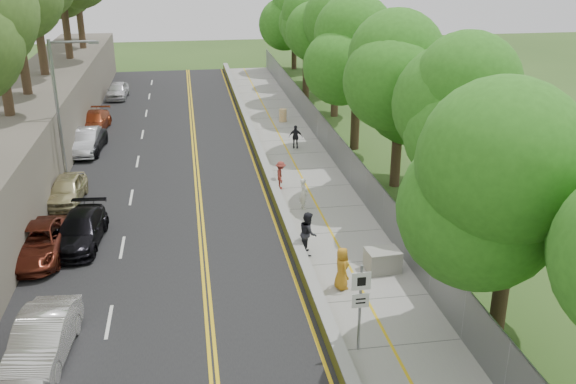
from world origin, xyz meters
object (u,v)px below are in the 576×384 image
at_px(streetlight, 62,105).
at_px(car_2, 37,243).
at_px(construction_barrel, 283,115).
at_px(painter_0, 342,268).
at_px(signpost, 360,299).
at_px(concrete_block, 383,260).
at_px(car_1, 43,339).
at_px(person_far, 296,137).

bearing_deg(streetlight, car_2, -90.94).
bearing_deg(construction_barrel, painter_0, -93.57).
bearing_deg(signpost, concrete_block, 65.15).
relative_size(car_1, person_far, 2.92).
bearing_deg(streetlight, painter_0, -47.50).
xyz_separation_m(concrete_block, person_far, (-0.65, 16.92, 0.32)).
bearing_deg(painter_0, car_2, 59.98).
distance_m(car_1, person_far, 24.05).
xyz_separation_m(concrete_block, painter_0, (-2.00, -1.16, 0.41)).
bearing_deg(car_1, car_2, 107.00).
bearing_deg(person_far, signpost, 99.42).
bearing_deg(streetlight, person_far, 20.97).
relative_size(streetlight, car_2, 1.64).
bearing_deg(car_2, streetlight, 90.38).
bearing_deg(car_1, signpost, -1.53).
relative_size(car_1, car_2, 0.92).
bearing_deg(construction_barrel, signpost, -93.86).
bearing_deg(construction_barrel, car_1, -113.40).
height_order(construction_barrel, painter_0, painter_0).
bearing_deg(car_2, painter_0, -19.63).
relative_size(construction_barrel, car_2, 0.19).
distance_m(concrete_block, car_1, 13.09).
xyz_separation_m(streetlight, person_far, (13.26, 5.08, -3.83)).
distance_m(car_2, painter_0, 12.90).
distance_m(signpost, car_1, 10.18).
relative_size(car_2, person_far, 3.18).
xyz_separation_m(streetlight, signpost, (11.51, -17.02, -2.68)).
xyz_separation_m(construction_barrel, car_2, (-13.60, -20.24, 0.20)).
height_order(construction_barrel, car_1, car_1).
distance_m(signpost, person_far, 22.20).
bearing_deg(concrete_block, car_2, 166.19).
height_order(construction_barrel, concrete_block, construction_barrel).
distance_m(signpost, car_2, 14.55).
xyz_separation_m(streetlight, car_2, (-0.14, -8.39, -3.92)).
height_order(streetlight, concrete_block, streetlight).
xyz_separation_m(signpost, concrete_block, (2.40, 5.18, -1.47)).
bearing_deg(car_1, concrete_block, 22.91).
bearing_deg(signpost, painter_0, 84.31).
bearing_deg(person_far, concrete_block, 106.14).
bearing_deg(painter_0, signpost, 165.24).
relative_size(signpost, painter_0, 1.82).
height_order(concrete_block, car_2, car_2).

